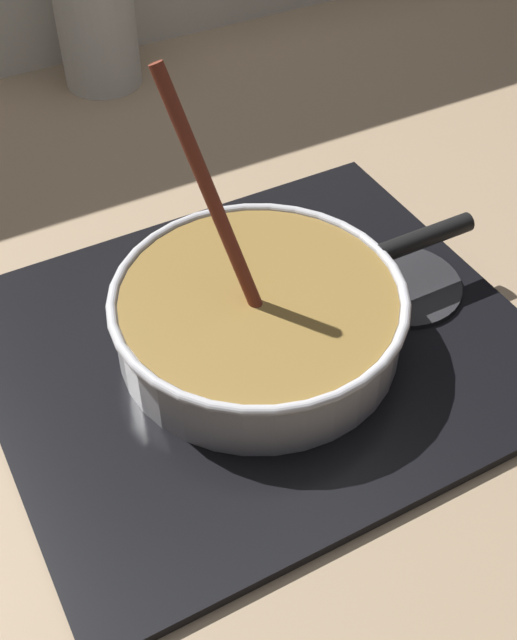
% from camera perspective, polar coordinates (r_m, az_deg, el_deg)
% --- Properties ---
extents(ground, '(2.40, 1.60, 0.04)m').
position_cam_1_polar(ground, '(0.86, 4.54, -4.18)').
color(ground, '#9E8466').
extents(hob_plate, '(0.56, 0.48, 0.01)m').
position_cam_1_polar(hob_plate, '(0.86, -0.00, -1.90)').
color(hob_plate, black).
rests_on(hob_plate, ground).
extents(burner_ring, '(0.17, 0.17, 0.01)m').
position_cam_1_polar(burner_ring, '(0.85, 0.00, -1.44)').
color(burner_ring, '#592D0C').
rests_on(burner_ring, hob_plate).
extents(spare_burner, '(0.14, 0.14, 0.01)m').
position_cam_1_polar(spare_burner, '(0.93, 10.15, 2.49)').
color(spare_burner, '#262628').
rests_on(spare_burner, hob_plate).
extents(cooking_pan, '(0.42, 0.31, 0.30)m').
position_cam_1_polar(cooking_pan, '(0.82, 0.04, 0.29)').
color(cooking_pan, silver).
rests_on(cooking_pan, hob_plate).
extents(paper_towel_roll, '(0.12, 0.12, 0.25)m').
position_cam_1_polar(paper_towel_roll, '(1.30, -11.75, 21.32)').
color(paper_towel_roll, white).
rests_on(paper_towel_roll, ground).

